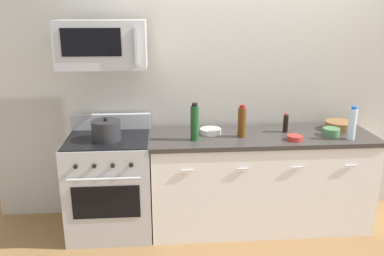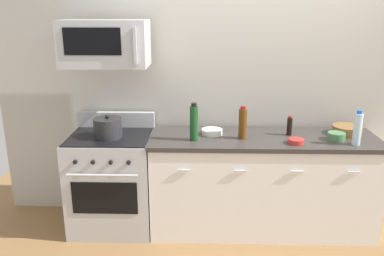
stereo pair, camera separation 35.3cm
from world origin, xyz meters
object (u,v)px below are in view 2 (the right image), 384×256
(bowl_red_small, at_px, (296,141))
(bottle_water_clear, at_px, (358,129))
(microwave, at_px, (105,43))
(bowl_white_ceramic, at_px, (212,132))
(stockpot, at_px, (108,128))
(bowl_green_glaze, at_px, (336,136))
(bowl_wooden_salad, at_px, (347,130))
(bottle_wine_green, at_px, (194,123))
(bottle_wine_amber, at_px, (243,123))
(range_oven, at_px, (113,181))
(bottle_soy_sauce_dark, at_px, (290,126))

(bowl_red_small, bearing_deg, bottle_water_clear, -1.84)
(microwave, bearing_deg, bowl_white_ceramic, 1.09)
(bowl_red_small, height_order, stockpot, stockpot)
(bowl_green_glaze, height_order, bowl_wooden_salad, bowl_wooden_salad)
(bowl_red_small, bearing_deg, bowl_white_ceramic, 161.62)
(bottle_wine_green, relative_size, bottle_wine_amber, 1.13)
(microwave, bearing_deg, stockpot, -90.13)
(bowl_white_ceramic, relative_size, bowl_red_small, 1.42)
(bowl_white_ceramic, bearing_deg, bowl_wooden_salad, 2.01)
(bowl_wooden_salad, bearing_deg, stockpot, -175.83)
(bowl_white_ceramic, distance_m, bowl_red_small, 0.76)
(bowl_green_glaze, height_order, stockpot, stockpot)
(bowl_wooden_salad, bearing_deg, bottle_water_clear, -94.91)
(microwave, height_order, bottle_wine_amber, microwave)
(range_oven, distance_m, bottle_water_clear, 2.26)
(range_oven, relative_size, bowl_green_glaze, 6.92)
(range_oven, xyz_separation_m, bottle_water_clear, (2.17, -0.19, 0.59))
(bowl_wooden_salad, bearing_deg, microwave, -178.39)
(bowl_wooden_salad, xyz_separation_m, stockpot, (-2.20, -0.16, 0.05))
(stockpot, bearing_deg, range_oven, 90.00)
(range_oven, xyz_separation_m, stockpot, (0.00, -0.05, 0.54))
(bottle_wine_amber, distance_m, bowl_wooden_salad, 1.00)
(microwave, relative_size, bowl_wooden_salad, 2.78)
(bottle_wine_green, xyz_separation_m, bottle_soy_sauce_dark, (0.87, 0.17, -0.07))
(bowl_wooden_salad, bearing_deg, bowl_red_small, -151.87)
(bottle_wine_green, bearing_deg, stockpot, 176.04)
(range_oven, relative_size, stockpot, 4.21)
(bowl_wooden_salad, bearing_deg, bowl_green_glaze, -131.73)
(range_oven, height_order, bowl_red_small, range_oven)
(bowl_green_glaze, bearing_deg, bowl_wooden_salad, 48.27)
(bottle_water_clear, height_order, bottle_wine_green, bottle_wine_green)
(bottle_wine_green, bearing_deg, bowl_white_ceramic, 45.99)
(microwave, xyz_separation_m, stockpot, (-0.00, -0.10, -0.74))
(range_oven, distance_m, bottle_soy_sauce_dark, 1.74)
(microwave, xyz_separation_m, bottle_water_clear, (2.17, -0.24, -0.69))
(bowl_red_small, bearing_deg, bottle_wine_amber, 164.04)
(bottle_wine_green, height_order, bottle_wine_amber, bottle_wine_green)
(bowl_red_small, bearing_deg, bottle_soy_sauce_dark, 92.72)
(bottle_water_clear, distance_m, bowl_white_ceramic, 1.26)
(bowl_white_ceramic, bearing_deg, microwave, -178.91)
(microwave, relative_size, bottle_wine_green, 2.21)
(bottle_wine_green, xyz_separation_m, stockpot, (-0.78, 0.05, -0.07))
(bowl_green_glaze, distance_m, bowl_white_ceramic, 1.11)
(bowl_green_glaze, bearing_deg, bottle_wine_amber, 178.88)
(stockpot, bearing_deg, bowl_wooden_salad, 4.17)
(bottle_water_clear, height_order, bowl_white_ceramic, bottle_water_clear)
(bottle_wine_green, distance_m, bowl_green_glaze, 1.27)
(bowl_green_glaze, bearing_deg, bowl_red_small, -163.32)
(bowl_green_glaze, bearing_deg, bottle_water_clear, -45.86)
(bottle_wine_green, xyz_separation_m, bowl_wooden_salad, (1.42, 0.21, -0.12))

